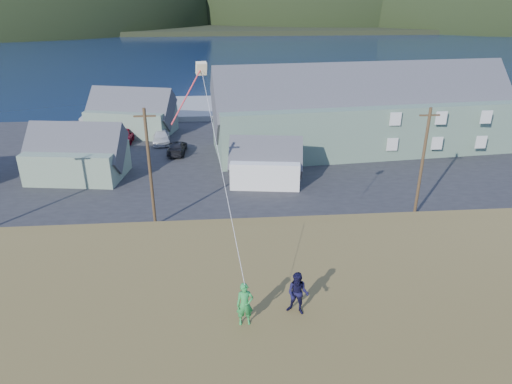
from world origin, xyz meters
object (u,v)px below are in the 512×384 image
(kite_flyer_navy, at_px, (298,294))
(kite_flyer_green, at_px, (245,304))
(shed_palegreen_near, at_px, (77,154))
(lodge, at_px, (363,111))
(shed_palegreen_far, at_px, (131,113))
(shed_white, at_px, (266,162))
(wharf, at_px, (176,108))

(kite_flyer_navy, bearing_deg, kite_flyer_green, -143.10)
(kite_flyer_green, bearing_deg, shed_palegreen_near, 112.02)
(kite_flyer_green, bearing_deg, lodge, 64.75)
(shed_palegreen_far, relative_size, kite_flyer_navy, 7.69)
(shed_palegreen_near, relative_size, kite_flyer_green, 6.55)
(shed_palegreen_near, xyz_separation_m, shed_white, (18.47, -2.82, -0.39))
(shed_palegreen_near, height_order, kite_flyer_green, kite_flyer_green)
(shed_palegreen_far, bearing_deg, shed_palegreen_near, -85.91)
(shed_palegreen_far, distance_m, kite_flyer_green, 49.06)
(wharf, xyz_separation_m, shed_palegreen_far, (-4.68, -12.04, 2.34))
(lodge, xyz_separation_m, shed_white, (-12.22, -9.52, -2.49))
(shed_white, height_order, kite_flyer_navy, kite_flyer_navy)
(shed_white, xyz_separation_m, shed_palegreen_far, (-15.65, 18.23, 0.63))
(shed_white, xyz_separation_m, kite_flyer_navy, (-1.90, -28.67, 5.83))
(shed_palegreen_near, bearing_deg, kite_flyer_navy, -54.05)
(wharf, height_order, kite_flyer_green, kite_flyer_green)
(kite_flyer_green, relative_size, kite_flyer_navy, 0.98)
(wharf, bearing_deg, shed_palegreen_far, -111.25)
(lodge, xyz_separation_m, shed_palegreen_far, (-27.87, 8.71, -1.86))
(shed_palegreen_near, relative_size, shed_palegreen_far, 0.83)
(shed_palegreen_near, xyz_separation_m, kite_flyer_green, (14.78, -31.90, 5.42))
(shed_white, relative_size, kite_flyer_navy, 4.85)
(wharf, bearing_deg, shed_palegreen_near, -105.29)
(shed_white, distance_m, kite_flyer_green, 29.88)
(kite_flyer_navy, bearing_deg, shed_palegreen_far, 130.71)
(shed_palegreen_near, bearing_deg, shed_palegreen_far, 87.81)
(shed_palegreen_near, bearing_deg, shed_white, -0.50)
(kite_flyer_green, height_order, kite_flyer_navy, kite_flyer_navy)
(shed_white, distance_m, shed_palegreen_far, 24.03)
(shed_white, relative_size, shed_palegreen_far, 0.63)
(lodge, distance_m, kite_flyer_navy, 40.85)
(wharf, distance_m, kite_flyer_navy, 60.11)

